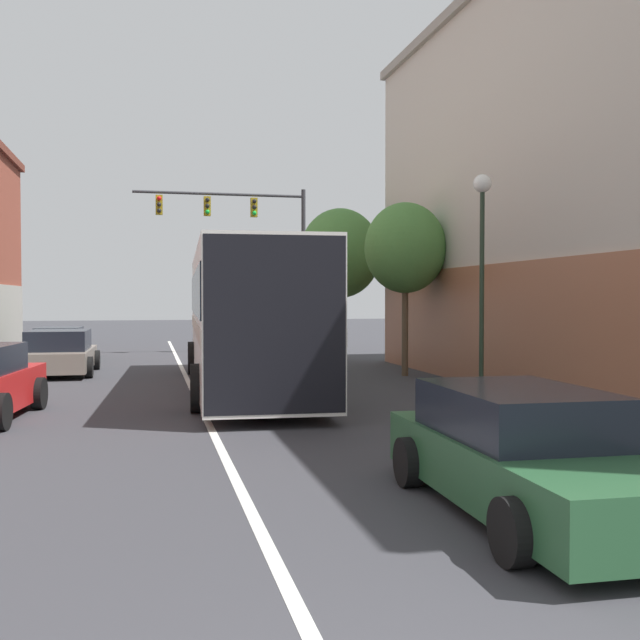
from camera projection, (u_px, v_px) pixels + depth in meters
name	position (u px, v px, depth m)	size (l,w,h in m)	color
lane_center_line	(193.00, 391.00, 18.69)	(0.14, 44.96, 0.01)	silver
bus	(246.00, 312.00, 19.23)	(3.30, 12.73, 3.50)	silver
hatchback_foreground	(525.00, 454.00, 8.07)	(2.03, 4.57, 1.34)	#285633
parked_car_left_near	(60.00, 353.00, 22.84)	(2.19, 4.36, 1.36)	slate
parked_car_left_far	(60.00, 344.00, 27.93)	(2.00, 4.31, 1.26)	#285633
traffic_signal_gantry	(250.00, 232.00, 31.38)	(7.18, 0.36, 6.97)	#333338
street_lamp	(482.00, 255.00, 15.77)	(0.38, 0.38, 4.94)	#233323
street_tree_near	(405.00, 248.00, 22.36)	(2.47, 2.22, 5.20)	brown
street_tree_far	(340.00, 253.00, 27.66)	(3.01, 2.71, 5.66)	#3D2D1E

